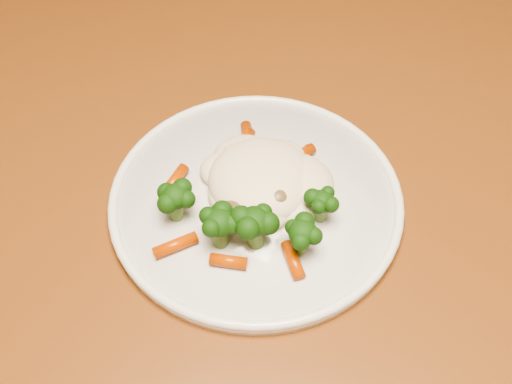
% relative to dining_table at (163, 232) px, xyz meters
% --- Properties ---
extents(dining_table, '(1.48, 1.21, 0.75)m').
position_rel_dining_table_xyz_m(dining_table, '(0.00, 0.00, 0.00)').
color(dining_table, brown).
rests_on(dining_table, ground).
extents(plate, '(0.30, 0.30, 0.01)m').
position_rel_dining_table_xyz_m(plate, '(0.11, 0.02, 0.10)').
color(plate, white).
rests_on(plate, dining_table).
extents(meal, '(0.18, 0.20, 0.05)m').
position_rel_dining_table_xyz_m(meal, '(0.12, 0.01, 0.12)').
color(meal, '#FFEFCB').
rests_on(meal, plate).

